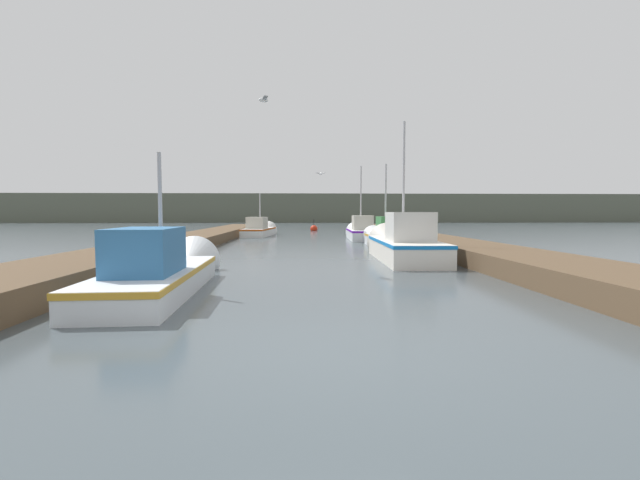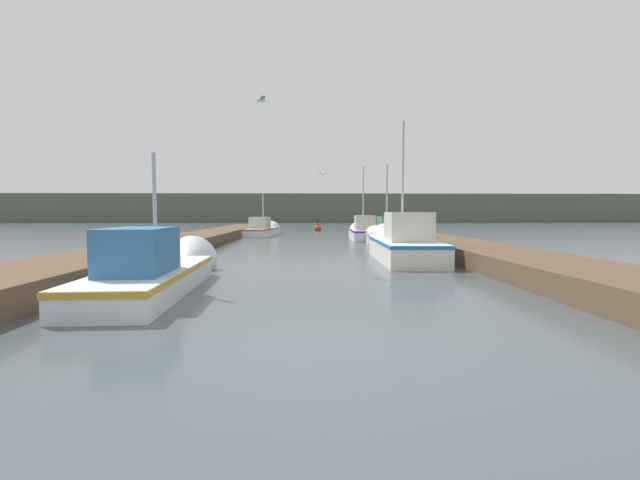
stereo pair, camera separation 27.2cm
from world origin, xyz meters
TOP-DOWN VIEW (x-y plane):
  - ground_plane at (0.00, 0.00)m, footprint 200.00×200.00m
  - dock_left at (-5.59, 16.00)m, footprint 2.41×40.00m
  - dock_right at (5.59, 16.00)m, footprint 2.41×40.00m
  - distant_shore_ridge at (0.00, 70.71)m, footprint 120.00×16.00m
  - fishing_boat_0 at (-3.19, 4.55)m, footprint 1.70×6.15m
  - fishing_boat_1 at (3.13, 10.00)m, footprint 1.91×6.25m
  - fishing_boat_2 at (3.56, 15.32)m, footprint 1.39×5.87m
  - fishing_boat_3 at (3.22, 21.01)m, footprint 1.60×5.72m
  - fishing_boat_4 at (-3.14, 24.99)m, footprint 2.02×6.09m
  - mooring_piling_0 at (-4.33, 5.33)m, footprint 0.34×0.34m
  - mooring_piling_1 at (4.50, 25.16)m, footprint 0.24×0.24m
  - channel_buoy at (0.76, 32.39)m, footprint 0.64×0.64m
  - seagull_lead at (-1.39, 7.71)m, footprint 0.31×0.56m
  - seagull_1 at (0.76, 19.40)m, footprint 0.55×0.33m

SIDE VIEW (x-z plane):
  - ground_plane at x=0.00m, z-range 0.00..0.00m
  - channel_buoy at x=0.76m, z-range -0.39..0.75m
  - dock_left at x=-5.59m, z-range 0.00..0.51m
  - dock_right at x=5.59m, z-range 0.00..0.51m
  - fishing_boat_0 at x=-3.19m, z-range -1.24..2.01m
  - fishing_boat_4 at x=-3.14m, z-range -1.23..2.06m
  - fishing_boat_2 at x=3.56m, z-range -1.67..2.50m
  - fishing_boat_3 at x=3.22m, z-range -1.90..2.81m
  - fishing_boat_1 at x=3.13m, z-range -2.06..3.06m
  - mooring_piling_1 at x=4.50m, z-range 0.01..1.02m
  - mooring_piling_0 at x=-4.33m, z-range 0.01..1.05m
  - distant_shore_ridge at x=0.00m, z-range 0.00..4.58m
  - seagull_1 at x=0.76m, z-range 3.70..3.82m
  - seagull_lead at x=-1.39m, z-range 4.70..4.83m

